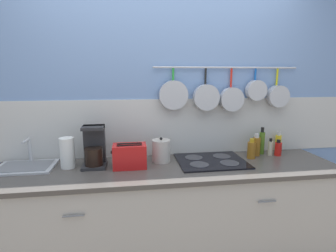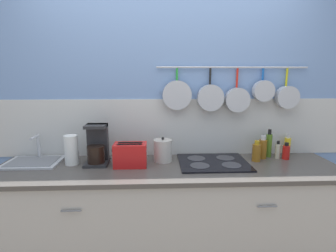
# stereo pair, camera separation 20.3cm
# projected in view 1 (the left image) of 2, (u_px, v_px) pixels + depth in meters

# --- Properties ---
(wall_back) EXTENTS (7.20, 0.16, 2.60)m
(wall_back) POSITION_uv_depth(u_px,v_px,m) (163.00, 113.00, 2.38)
(wall_back) COLOR #7293C6
(wall_back) RESTS_ON ground_plane
(cabinet_base) EXTENTS (2.73, 0.63, 0.86)m
(cabinet_base) POSITION_uv_depth(u_px,v_px,m) (169.00, 220.00, 2.18)
(cabinet_base) COLOR #B7B2A8
(cabinet_base) RESTS_ON ground_plane
(countertop) EXTENTS (2.77, 0.66, 0.03)m
(countertop) POSITION_uv_depth(u_px,v_px,m) (169.00, 169.00, 2.10)
(countertop) COLOR #4C4742
(countertop) RESTS_ON cabinet_base
(sink_basin) EXTENTS (0.44, 0.33, 0.22)m
(sink_basin) POSITION_uv_depth(u_px,v_px,m) (26.00, 165.00, 2.08)
(sink_basin) COLOR #B7BABF
(sink_basin) RESTS_ON countertop
(paper_towel_roll) EXTENTS (0.11, 0.11, 0.24)m
(paper_towel_roll) POSITION_uv_depth(u_px,v_px,m) (67.00, 153.00, 2.06)
(paper_towel_roll) COLOR white
(paper_towel_roll) RESTS_ON countertop
(coffee_maker) EXTENTS (0.19, 0.20, 0.33)m
(coffee_maker) POSITION_uv_depth(u_px,v_px,m) (94.00, 150.00, 2.10)
(coffee_maker) COLOR #262628
(coffee_maker) RESTS_ON countertop
(toaster) EXTENTS (0.28, 0.16, 0.19)m
(toaster) POSITION_uv_depth(u_px,v_px,m) (130.00, 156.00, 2.07)
(toaster) COLOR red
(toaster) RESTS_ON countertop
(kettle) EXTENTS (0.16, 0.16, 0.21)m
(kettle) POSITION_uv_depth(u_px,v_px,m) (161.00, 151.00, 2.22)
(kettle) COLOR beige
(kettle) RESTS_ON countertop
(cooktop) EXTENTS (0.57, 0.47, 0.01)m
(cooktop) POSITION_uv_depth(u_px,v_px,m) (211.00, 161.00, 2.22)
(cooktop) COLOR black
(cooktop) RESTS_ON countertop
(bottle_hot_sauce) EXTENTS (0.07, 0.07, 0.18)m
(bottle_hot_sauce) POSITION_uv_depth(u_px,v_px,m) (251.00, 150.00, 2.30)
(bottle_hot_sauce) COLOR #8C5919
(bottle_hot_sauce) RESTS_ON countertop
(bottle_sesame_oil) EXTENTS (0.07, 0.07, 0.20)m
(bottle_sesame_oil) POSITION_uv_depth(u_px,v_px,m) (256.00, 146.00, 2.38)
(bottle_sesame_oil) COLOR #8C5919
(bottle_sesame_oil) RESTS_ON countertop
(bottle_cooking_wine) EXTENTS (0.05, 0.05, 0.25)m
(bottle_cooking_wine) POSITION_uv_depth(u_px,v_px,m) (262.00, 142.00, 2.43)
(bottle_cooking_wine) COLOR #4C721E
(bottle_cooking_wine) RESTS_ON countertop
(bottle_olive_oil) EXTENTS (0.04, 0.04, 0.16)m
(bottle_olive_oil) POSITION_uv_depth(u_px,v_px,m) (270.00, 148.00, 2.40)
(bottle_olive_oil) COLOR #BFB799
(bottle_olive_oil) RESTS_ON countertop
(bottle_dish_soap) EXTENTS (0.06, 0.06, 0.15)m
(bottle_dish_soap) POSITION_uv_depth(u_px,v_px,m) (278.00, 149.00, 2.38)
(bottle_dish_soap) COLOR red
(bottle_dish_soap) RESTS_ON countertop
(bottle_vinegar) EXTENTS (0.06, 0.06, 0.19)m
(bottle_vinegar) POSITION_uv_depth(u_px,v_px,m) (278.00, 143.00, 2.51)
(bottle_vinegar) COLOR yellow
(bottle_vinegar) RESTS_ON countertop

